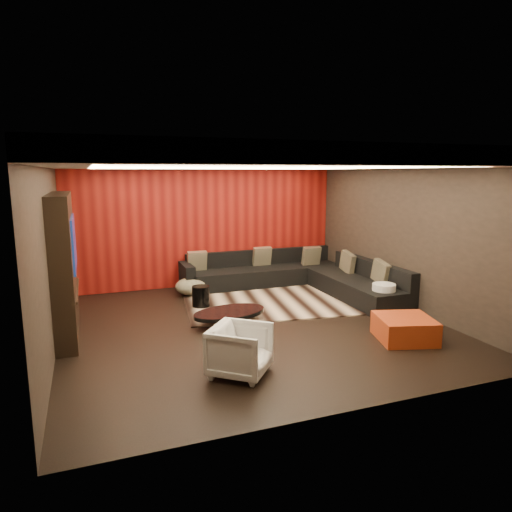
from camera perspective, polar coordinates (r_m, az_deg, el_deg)
name	(u,v)px	position (r m, az deg, el deg)	size (l,w,h in m)	color
floor	(252,325)	(7.71, -0.53, -8.68)	(6.00, 6.00, 0.02)	black
ceiling	(251,153)	(7.29, -0.57, 12.77)	(6.00, 6.00, 0.02)	silver
wall_back	(206,223)	(10.23, -6.33, 4.11)	(6.00, 0.02, 2.80)	black
wall_left	(48,254)	(6.96, -24.55, 0.28)	(0.02, 6.00, 2.80)	black
wall_right	(405,234)	(8.85, 18.12, 2.68)	(0.02, 6.00, 2.80)	black
red_feature_wall	(206,223)	(10.19, -6.27, 4.09)	(5.98, 0.05, 2.78)	#6B0C0A
soffit_back	(208,164)	(9.87, -6.03, 11.39)	(6.00, 0.60, 0.22)	silver
soffit_front	(342,154)	(4.84, 10.66, 12.37)	(6.00, 0.60, 0.22)	silver
soffit_left	(65,159)	(6.85, -22.75, 11.12)	(0.60, 4.80, 0.22)	silver
soffit_right	(395,162)	(8.59, 16.96, 11.16)	(0.60, 4.80, 0.22)	silver
cove_back	(212,168)	(9.54, -5.50, 10.90)	(4.80, 0.08, 0.04)	#FFD899
cove_front	(325,164)	(5.13, 8.63, 11.31)	(4.80, 0.08, 0.04)	#FFD899
cove_left	(92,166)	(6.85, -19.81, 10.56)	(0.08, 4.80, 0.04)	#FFD899
cove_right	(378,167)	(8.39, 15.05, 10.67)	(0.08, 4.80, 0.04)	#FFD899
tv_surround	(64,266)	(7.59, -22.89, -1.13)	(0.30, 2.00, 2.20)	black
tv_screen	(73,243)	(7.53, -21.86, 1.56)	(0.04, 1.30, 0.80)	black
tv_shelf	(77,290)	(7.67, -21.48, -3.99)	(0.04, 1.60, 0.04)	black
rug	(283,296)	(9.38, 3.43, -5.07)	(4.00, 3.00, 0.02)	#C4AA8F
coffee_table	(230,317)	(7.71, -3.31, -7.62)	(1.27, 1.27, 0.21)	black
drum_stool	(201,296)	(8.68, -6.91, -5.01)	(0.33, 0.33, 0.39)	black
striped_pouf	(191,286)	(9.53, -8.18, -3.78)	(0.63, 0.63, 0.34)	beige
white_side_table	(383,298)	(8.65, 15.64, -5.06)	(0.42, 0.42, 0.52)	silver
orange_ottoman	(405,329)	(7.36, 18.07, -8.62)	(0.80, 0.80, 0.35)	#9A2C13
armchair	(240,350)	(5.82, -1.97, -11.71)	(0.68, 0.70, 0.64)	silver
sectional_sofa	(297,278)	(9.94, 5.21, -2.71)	(3.65, 3.50, 0.75)	black
throw_pillows	(298,261)	(9.91, 5.21, -0.63)	(3.33, 2.74, 0.50)	tan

